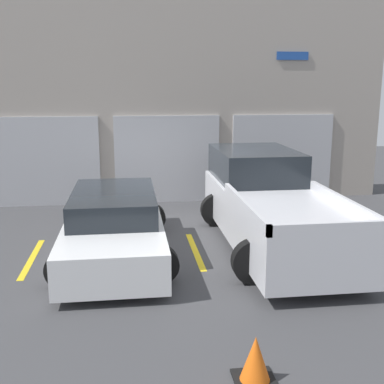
% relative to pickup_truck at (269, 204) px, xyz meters
% --- Properties ---
extents(ground_plane, '(28.00, 28.00, 0.00)m').
position_rel_pickup_truck_xyz_m(ground_plane, '(-1.58, 0.96, -0.85)').
color(ground_plane, '#3D3D3F').
extents(shophouse_building, '(12.02, 0.68, 5.64)m').
position_rel_pickup_truck_xyz_m(shophouse_building, '(-1.59, 4.24, 1.91)').
color(shophouse_building, '#9E9389').
rests_on(shophouse_building, ground).
extents(pickup_truck, '(2.42, 5.49, 1.82)m').
position_rel_pickup_truck_xyz_m(pickup_truck, '(0.00, 0.00, 0.00)').
color(pickup_truck, silver).
rests_on(pickup_truck, ground).
extents(sedan_white, '(2.20, 4.71, 1.25)m').
position_rel_pickup_truck_xyz_m(sedan_white, '(-3.16, -0.30, -0.25)').
color(sedan_white, white).
rests_on(sedan_white, ground).
extents(parking_stripe_far_left, '(0.12, 2.20, 0.01)m').
position_rel_pickup_truck_xyz_m(parking_stripe_far_left, '(-4.74, -0.32, -0.84)').
color(parking_stripe_far_left, gold).
rests_on(parking_stripe_far_left, ground).
extents(parking_stripe_left, '(0.12, 2.20, 0.01)m').
position_rel_pickup_truck_xyz_m(parking_stripe_left, '(-1.58, -0.32, -0.84)').
color(parking_stripe_left, gold).
rests_on(parking_stripe_left, ground).
extents(parking_stripe_centre, '(0.12, 2.20, 0.01)m').
position_rel_pickup_truck_xyz_m(parking_stripe_centre, '(1.58, -0.32, -0.84)').
color(parking_stripe_centre, gold).
rests_on(parking_stripe_centre, ground).
extents(traffic_cone, '(0.47, 0.47, 0.55)m').
position_rel_pickup_truck_xyz_m(traffic_cone, '(-1.52, -4.70, -0.59)').
color(traffic_cone, black).
rests_on(traffic_cone, ground).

